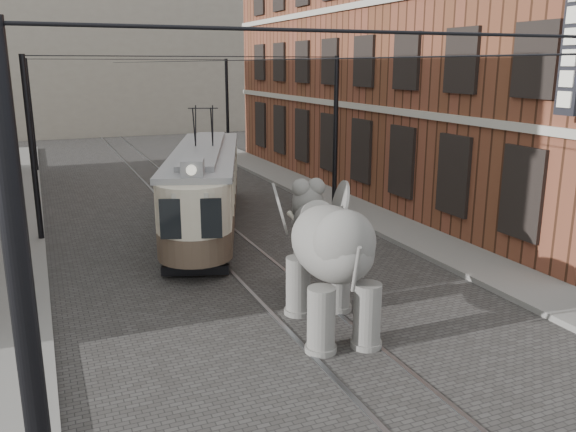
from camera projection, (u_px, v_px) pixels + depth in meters
name	position (u px, v px, depth m)	size (l,w,h in m)	color
ground	(265.00, 278.00, 16.23)	(120.00, 120.00, 0.00)	#3B3936
tram_rails	(265.00, 278.00, 16.22)	(1.54, 80.00, 0.02)	slate
sidewalk_right	(445.00, 249.00, 18.47)	(2.00, 60.00, 0.15)	slate
sidewalk_left	(5.00, 313.00, 13.75)	(2.00, 60.00, 0.15)	slate
brick_building	(420.00, 57.00, 26.91)	(8.00, 26.00, 12.00)	brown
distant_block	(97.00, 48.00, 50.15)	(28.00, 10.00, 14.00)	gray
catenary	(206.00, 147.00, 19.86)	(11.00, 30.20, 6.00)	black
tram	(205.00, 168.00, 20.81)	(2.22, 10.75, 4.27)	beige
elephant	(331.00, 263.00, 12.73)	(2.76, 5.01, 3.07)	slate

